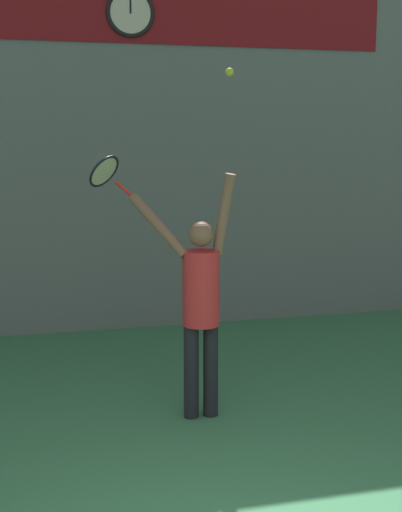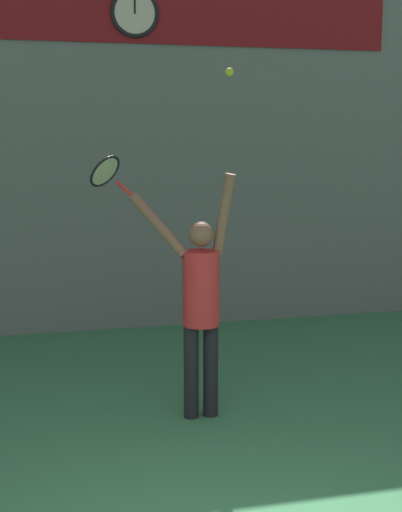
{
  "view_description": "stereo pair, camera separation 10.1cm",
  "coord_description": "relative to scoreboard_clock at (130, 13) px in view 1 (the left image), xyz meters",
  "views": [
    {
      "loc": [
        -0.95,
        -2.87,
        2.4
      ],
      "look_at": [
        0.55,
        2.85,
        1.42
      ],
      "focal_mm": 50.0,
      "sensor_mm": 36.0,
      "label": 1
    },
    {
      "loc": [
        -0.85,
        -2.9,
        2.4
      ],
      "look_at": [
        0.55,
        2.85,
        1.42
      ],
      "focal_mm": 50.0,
      "sensor_mm": 36.0,
      "label": 2
    }
  ],
  "objects": [
    {
      "name": "back_wall",
      "position": [
        -0.47,
        0.08,
        -1.37
      ],
      "size": [
        18.0,
        0.1,
        5.0
      ],
      "color": "slate",
      "rests_on": "ground_plane"
    },
    {
      "name": "tennis_ball",
      "position": [
        0.29,
        -3.13,
        -0.95
      ],
      "size": [
        0.07,
        0.07,
        0.07
      ],
      "color": "#CCDB2D"
    },
    {
      "name": "sponsor_banner",
      "position": [
        -0.47,
        0.02,
        -0.0
      ],
      "size": [
        7.42,
        0.02,
        0.7
      ],
      "color": "maroon"
    },
    {
      "name": "tennis_player",
      "position": [
        0.07,
        -3.02,
        -2.81
      ],
      "size": [
        0.87,
        0.52,
        2.12
      ],
      "color": "black",
      "rests_on": "ground_plane"
    },
    {
      "name": "tennis_racket",
      "position": [
        -0.65,
        -2.51,
        -1.77
      ],
      "size": [
        0.42,
        0.42,
        0.36
      ],
      "color": "red"
    },
    {
      "name": "scoreboard_clock",
      "position": [
        0.0,
        0.0,
        0.0
      ],
      "size": [
        0.59,
        0.05,
        0.59
      ],
      "color": "beige"
    }
  ]
}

